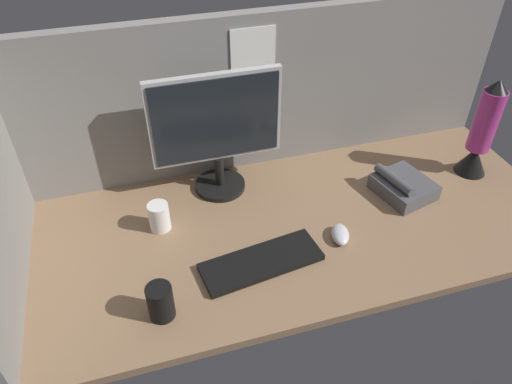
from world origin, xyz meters
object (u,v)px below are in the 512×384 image
object	(u,v)px
mug_ceramic_white	(159,217)
desk_phone	(403,186)
monitor	(216,128)
lava_lamp	(481,136)
mug_black_travel	(161,302)
mouse	(340,234)
keyboard	(261,262)

from	to	relation	value
mug_ceramic_white	desk_phone	xyz separation A→B (cm)	(85.12, -6.71, -1.70)
monitor	desk_phone	xyz separation A→B (cm)	(61.39, -22.60, -21.44)
lava_lamp	desk_phone	world-z (taller)	lava_lamp
mug_black_travel	lava_lamp	world-z (taller)	lava_lamp
mouse	mug_ceramic_white	distance (cm)	58.70
mouse	desk_phone	size ratio (longest dim) A/B	0.42
keyboard	desk_phone	bearing A→B (deg)	9.43
mug_black_travel	monitor	bearing A→B (deg)	61.01
lava_lamp	desk_phone	size ratio (longest dim) A/B	1.67
monitor	mouse	bearing A→B (deg)	-50.34
keyboard	mug_black_travel	size ratio (longest dim) A/B	3.38
keyboard	mouse	world-z (taller)	mouse
monitor	mouse	distance (cm)	53.51
mouse	mug_black_travel	size ratio (longest dim) A/B	0.88
mug_ceramic_white	lava_lamp	world-z (taller)	lava_lamp
lava_lamp	desk_phone	xyz separation A→B (cm)	(-31.45, -4.57, -12.63)
monitor	mug_black_travel	xyz separation A→B (cm)	(-28.04, -50.62, -19.15)
monitor	mug_ceramic_white	bearing A→B (deg)	-146.20
keyboard	mouse	bearing A→B (deg)	-0.71
mug_ceramic_white	lava_lamp	distance (cm)	117.10
mouse	lava_lamp	world-z (taller)	lava_lamp
mouse	desk_phone	world-z (taller)	desk_phone
mouse	lava_lamp	xyz separation A→B (cm)	(61.98, 19.19, 14.12)
lava_lamp	desk_phone	distance (cm)	34.19
keyboard	lava_lamp	bearing A→B (deg)	6.33
mug_ceramic_white	lava_lamp	xyz separation A→B (cm)	(116.57, -2.14, 10.93)
mouse	desk_phone	xyz separation A→B (cm)	(30.53, 14.62, 1.49)
mouse	lava_lamp	bearing A→B (deg)	34.54
keyboard	desk_phone	world-z (taller)	desk_phone
mug_black_travel	mouse	bearing A→B (deg)	12.82
monitor	mug_ceramic_white	world-z (taller)	monitor
mug_black_travel	mug_ceramic_white	bearing A→B (deg)	82.92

